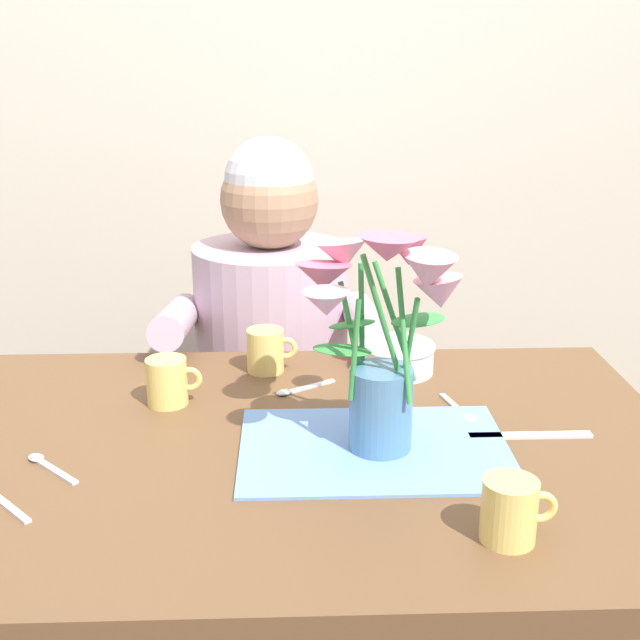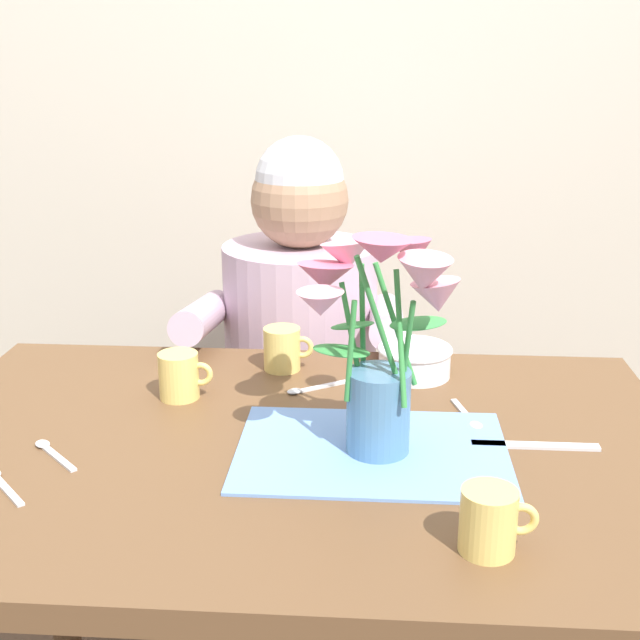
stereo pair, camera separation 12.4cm
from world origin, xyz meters
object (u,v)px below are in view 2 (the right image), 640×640
(dinner_knife, at_px, (535,446))
(seated_person, at_px, (301,389))
(tea_cup, at_px, (490,521))
(flower_vase, at_px, (377,332))
(ceramic_bowl, at_px, (415,360))
(coffee_cup, at_px, (180,376))
(ceramic_mug, at_px, (283,349))

(dinner_knife, bearing_deg, seated_person, 123.74)
(dinner_knife, bearing_deg, tea_cup, -111.09)
(seated_person, relative_size, flower_vase, 3.39)
(ceramic_bowl, height_order, dinner_knife, ceramic_bowl)
(flower_vase, height_order, coffee_cup, flower_vase)
(dinner_knife, bearing_deg, coffee_cup, 165.42)
(tea_cup, bearing_deg, seated_person, 109.11)
(dinner_knife, relative_size, tea_cup, 2.04)
(seated_person, height_order, ceramic_mug, seated_person)
(flower_vase, relative_size, tea_cup, 3.60)
(ceramic_bowl, distance_m, ceramic_mug, 0.24)
(seated_person, bearing_deg, flower_vase, -72.33)
(seated_person, height_order, dinner_knife, seated_person)
(coffee_cup, height_order, ceramic_mug, same)
(dinner_knife, height_order, coffee_cup, coffee_cup)
(dinner_knife, bearing_deg, ceramic_mug, 144.76)
(seated_person, height_order, coffee_cup, seated_person)
(ceramic_bowl, xyz_separation_m, coffee_cup, (-0.40, -0.13, 0.01))
(flower_vase, bearing_deg, ceramic_mug, 118.75)
(ceramic_mug, bearing_deg, flower_vase, -61.25)
(ceramic_mug, bearing_deg, seated_person, 89.53)
(seated_person, xyz_separation_m, ceramic_mug, (-0.00, -0.32, 0.22))
(tea_cup, bearing_deg, flower_vase, 118.61)
(coffee_cup, bearing_deg, ceramic_mug, 41.61)
(coffee_cup, bearing_deg, dinner_knife, -14.31)
(seated_person, bearing_deg, tea_cup, -68.22)
(ceramic_bowl, height_order, coffee_cup, coffee_cup)
(flower_vase, bearing_deg, coffee_cup, 152.75)
(coffee_cup, bearing_deg, tea_cup, -41.92)
(flower_vase, xyz_separation_m, ceramic_bowl, (0.07, 0.30, -0.15))
(seated_person, xyz_separation_m, flower_vase, (0.17, -0.63, 0.36))
(ceramic_bowl, relative_size, ceramic_mug, 1.46)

